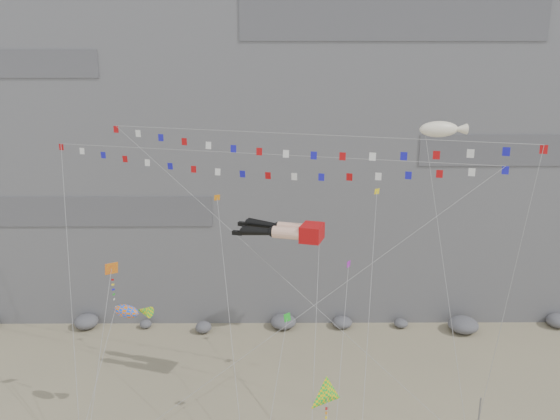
# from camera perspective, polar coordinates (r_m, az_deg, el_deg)

# --- Properties ---
(cliff) EXTENTS (80.00, 28.00, 50.00)m
(cliff) POSITION_cam_1_polar(r_m,az_deg,el_deg) (65.76, 0.22, 14.07)
(cliff) COLOR slate
(cliff) RESTS_ON ground
(talus_boulders) EXTENTS (60.00, 3.00, 1.20)m
(talus_boulders) POSITION_cam_1_polar(r_m,az_deg,el_deg) (56.60, 0.35, -11.63)
(talus_boulders) COLOR #5A5A5E
(talus_boulders) RESTS_ON ground
(legs_kite) EXTENTS (6.95, 15.94, 19.31)m
(legs_kite) POSITION_cam_1_polar(r_m,az_deg,el_deg) (40.31, 0.78, -2.18)
(legs_kite) COLOR #B50B0D
(legs_kite) RESTS_ON ground
(flag_banner_upper) EXTENTS (34.41, 17.74, 25.11)m
(flag_banner_upper) POSITION_cam_1_polar(r_m,az_deg,el_deg) (42.51, -2.66, 5.88)
(flag_banner_upper) COLOR #B50B0D
(flag_banner_upper) RESTS_ON ground
(flag_banner_lower) EXTENTS (29.34, 12.19, 25.00)m
(flag_banner_lower) POSITION_cam_1_polar(r_m,az_deg,el_deg) (38.98, 2.12, 7.90)
(flag_banner_lower) COLOR #B50B0D
(flag_banner_lower) RESTS_ON ground
(harlequin_kite) EXTENTS (1.93, 7.85, 13.63)m
(harlequin_kite) POSITION_cam_1_polar(r_m,az_deg,el_deg) (40.75, -17.21, -5.92)
(harlequin_kite) COLOR red
(harlequin_kite) RESTS_ON ground
(fish_windsock) EXTENTS (4.38, 7.24, 11.06)m
(fish_windsock) POSITION_cam_1_polar(r_m,az_deg,el_deg) (40.71, -15.77, -10.18)
(fish_windsock) COLOR orange
(fish_windsock) RESTS_ON ground
(delta_kite) EXTENTS (2.43, 5.21, 7.93)m
(delta_kite) POSITION_cam_1_polar(r_m,az_deg,el_deg) (35.80, 4.94, -18.74)
(delta_kite) COLOR yellow
(delta_kite) RESTS_ON ground
(blimp_windsock) EXTENTS (4.26, 11.62, 23.44)m
(blimp_windsock) POSITION_cam_1_polar(r_m,az_deg,el_deg) (45.66, 16.27, 8.06)
(blimp_windsock) COLOR white
(blimp_windsock) RESTS_ON ground
(small_kite_a) EXTENTS (3.52, 14.90, 21.35)m
(small_kite_a) POSITION_cam_1_polar(r_m,az_deg,el_deg) (43.48, -6.53, 0.66)
(small_kite_a) COLOR orange
(small_kite_a) RESTS_ON ground
(small_kite_b) EXTENTS (3.06, 13.26, 16.74)m
(small_kite_b) POSITION_cam_1_polar(r_m,az_deg,el_deg) (42.95, 7.16, -5.97)
(small_kite_b) COLOR purple
(small_kite_b) RESTS_ON ground
(small_kite_c) EXTENTS (2.70, 7.96, 11.73)m
(small_kite_c) POSITION_cam_1_polar(r_m,az_deg,el_deg) (38.13, 0.73, -11.36)
(small_kite_c) COLOR green
(small_kite_c) RESTS_ON ground
(small_kite_d) EXTENTS (3.92, 16.58, 22.94)m
(small_kite_d) POSITION_cam_1_polar(r_m,az_deg,el_deg) (43.62, 10.04, 1.12)
(small_kite_d) COLOR yellow
(small_kite_d) RESTS_ON ground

